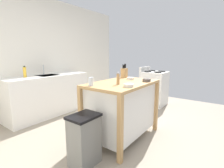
% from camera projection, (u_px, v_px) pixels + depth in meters
% --- Properties ---
extents(ground_plane, '(6.48, 6.48, 0.00)m').
position_uv_depth(ground_plane, '(120.00, 144.00, 2.46)').
color(ground_plane, gray).
rests_on(ground_plane, ground).
extents(wall_back, '(5.48, 0.10, 2.60)m').
position_uv_depth(wall_back, '(32.00, 56.00, 3.60)').
color(wall_back, silver).
rests_on(wall_back, ground).
extents(kitchen_island, '(1.19, 0.74, 0.91)m').
position_uv_depth(kitchen_island, '(122.00, 107.00, 2.60)').
color(kitchen_island, tan).
rests_on(kitchen_island, ground).
extents(knife_block, '(0.11, 0.09, 0.25)m').
position_uv_depth(knife_block, '(124.00, 72.00, 3.04)').
color(knife_block, tan).
rests_on(knife_block, kitchen_island).
extents(bowl_ceramic_wide, '(0.13, 0.13, 0.04)m').
position_uv_depth(bowl_ceramic_wide, '(129.00, 85.00, 2.17)').
color(bowl_ceramic_wide, silver).
rests_on(bowl_ceramic_wide, kitchen_island).
extents(bowl_stoneware_deep, '(0.12, 0.12, 0.04)m').
position_uv_depth(bowl_stoneware_deep, '(131.00, 78.00, 2.79)').
color(bowl_stoneware_deep, silver).
rests_on(bowl_stoneware_deep, kitchen_island).
extents(bowl_ceramic_small, '(0.13, 0.13, 0.04)m').
position_uv_depth(bowl_ceramic_small, '(147.00, 80.00, 2.58)').
color(bowl_ceramic_small, '#564C47').
rests_on(bowl_ceramic_small, kitchen_island).
extents(drinking_cup, '(0.07, 0.07, 0.12)m').
position_uv_depth(drinking_cup, '(91.00, 82.00, 2.23)').
color(drinking_cup, silver).
rests_on(drinking_cup, kitchen_island).
extents(pepper_grinder, '(0.04, 0.04, 0.18)m').
position_uv_depth(pepper_grinder, '(118.00, 79.00, 2.32)').
color(pepper_grinder, '#AD7F4C').
rests_on(pepper_grinder, kitchen_island).
extents(trash_bin, '(0.36, 0.28, 0.63)m').
position_uv_depth(trash_bin, '(84.00, 140.00, 1.97)').
color(trash_bin, slate).
rests_on(trash_bin, ground).
extents(sink_counter, '(1.81, 0.60, 0.88)m').
position_uv_depth(sink_counter, '(49.00, 95.00, 3.65)').
color(sink_counter, white).
rests_on(sink_counter, ground).
extents(sink_faucet, '(0.02, 0.02, 0.22)m').
position_uv_depth(sink_faucet, '(43.00, 70.00, 3.63)').
color(sink_faucet, '#B7BCC1').
rests_on(sink_faucet, sink_counter).
extents(bottle_spray_cleaner, '(0.06, 0.06, 0.22)m').
position_uv_depth(bottle_spray_cleaner, '(25.00, 72.00, 3.23)').
color(bottle_spray_cleaner, yellow).
rests_on(bottle_spray_cleaner, sink_counter).
extents(stove, '(0.60, 0.60, 1.00)m').
position_uv_depth(stove, '(154.00, 88.00, 4.34)').
color(stove, white).
rests_on(stove, ground).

